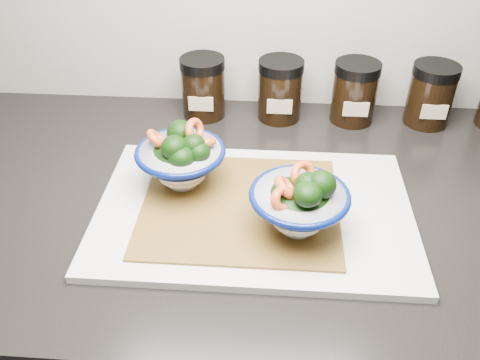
# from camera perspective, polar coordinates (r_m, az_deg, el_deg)

# --- Properties ---
(countertop) EXTENTS (3.50, 0.60, 0.04)m
(countertop) POSITION_cam_1_polar(r_m,az_deg,el_deg) (0.80, 13.78, -3.23)
(countertop) COLOR black
(countertop) RESTS_ON cabinet
(cutting_board) EXTENTS (0.45, 0.30, 0.01)m
(cutting_board) POSITION_cam_1_polar(r_m,az_deg,el_deg) (0.73, 1.60, -3.45)
(cutting_board) COLOR silver
(cutting_board) RESTS_ON countertop
(bamboo_mat) EXTENTS (0.28, 0.24, 0.00)m
(bamboo_mat) POSITION_cam_1_polar(r_m,az_deg,el_deg) (0.73, 0.00, -2.90)
(bamboo_mat) COLOR olive
(bamboo_mat) RESTS_ON cutting_board
(bowl_left) EXTENTS (0.13, 0.13, 0.11)m
(bowl_left) POSITION_cam_1_polar(r_m,az_deg,el_deg) (0.75, -6.57, 2.37)
(bowl_left) COLOR white
(bowl_left) RESTS_ON bamboo_mat
(bowl_right) EXTENTS (0.13, 0.13, 0.10)m
(bowl_right) POSITION_cam_1_polar(r_m,az_deg,el_deg) (0.67, 6.73, -2.67)
(bowl_right) COLOR white
(bowl_right) RESTS_ON bamboo_mat
(spice_jar_a) EXTENTS (0.08, 0.08, 0.11)m
(spice_jar_a) POSITION_cam_1_polar(r_m,az_deg,el_deg) (0.95, -4.15, 10.36)
(spice_jar_a) COLOR black
(spice_jar_a) RESTS_ON countertop
(spice_jar_b) EXTENTS (0.08, 0.08, 0.11)m
(spice_jar_b) POSITION_cam_1_polar(r_m,az_deg,el_deg) (0.95, 4.52, 10.08)
(spice_jar_b) COLOR black
(spice_jar_b) RESTS_ON countertop
(spice_jar_c) EXTENTS (0.08, 0.08, 0.11)m
(spice_jar_c) POSITION_cam_1_polar(r_m,az_deg,el_deg) (0.96, 12.74, 9.61)
(spice_jar_c) COLOR black
(spice_jar_c) RESTS_ON countertop
(spice_jar_d) EXTENTS (0.08, 0.08, 0.11)m
(spice_jar_d) POSITION_cam_1_polar(r_m,az_deg,el_deg) (0.99, 20.64, 8.97)
(spice_jar_d) COLOR black
(spice_jar_d) RESTS_ON countertop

